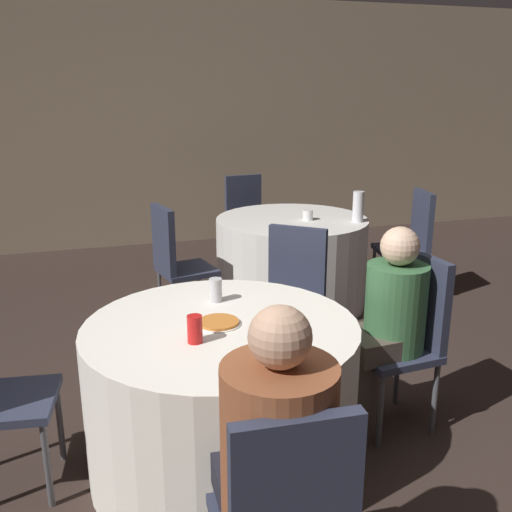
{
  "coord_description": "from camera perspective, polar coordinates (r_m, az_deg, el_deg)",
  "views": [
    {
      "loc": [
        -0.64,
        -2.24,
        1.81
      ],
      "look_at": [
        0.3,
        0.84,
        0.85
      ],
      "focal_mm": 40.0,
      "sensor_mm": 36.0,
      "label": 1
    }
  ],
  "objects": [
    {
      "name": "chair_far_west",
      "position": [
        4.39,
        -8.15,
        -0.04
      ],
      "size": [
        0.48,
        0.47,
        0.96
      ],
      "rotation": [
        0.0,
        0.0,
        -1.36
      ],
      "color": "#2D3347",
      "rests_on": "ground_plane"
    },
    {
      "name": "person_floral_shirt",
      "position": [
        1.96,
        1.69,
        -20.59
      ],
      "size": [
        0.36,
        0.52,
        1.21
      ],
      "rotation": [
        0.0,
        0.0,
        -0.05
      ],
      "color": "black",
      "rests_on": "ground_plane"
    },
    {
      "name": "pizza_plate_near",
      "position": [
        2.66,
        -3.75,
        -6.66
      ],
      "size": [
        0.21,
        0.21,
        0.02
      ],
      "color": "white",
      "rests_on": "table_near"
    },
    {
      "name": "person_green_jacket",
      "position": [
        3.1,
        12.46,
        -7.38
      ],
      "size": [
        0.5,
        0.33,
        1.13
      ],
      "rotation": [
        0.0,
        0.0,
        -4.63
      ],
      "color": "#4C4238",
      "rests_on": "ground_plane"
    },
    {
      "name": "bottle_far",
      "position": [
        4.72,
        10.18,
        4.87
      ],
      "size": [
        0.09,
        0.09,
        0.25
      ],
      "color": "white",
      "rests_on": "table_far"
    },
    {
      "name": "chair_near_east",
      "position": [
        3.2,
        15.07,
        -6.88
      ],
      "size": [
        0.43,
        0.43,
        0.96
      ],
      "rotation": [
        0.0,
        0.0,
        -4.63
      ],
      "color": "#2D3347",
      "rests_on": "ground_plane"
    },
    {
      "name": "table_far",
      "position": [
        4.9,
        3.55,
        -0.52
      ],
      "size": [
        1.28,
        1.28,
        0.75
      ],
      "color": "white",
      "rests_on": "ground_plane"
    },
    {
      "name": "chair_far_north",
      "position": [
        5.79,
        -0.98,
        4.15
      ],
      "size": [
        0.44,
        0.44,
        0.96
      ],
      "rotation": [
        0.0,
        0.0,
        -3.05
      ],
      "color": "#2D3347",
      "rests_on": "ground_plane"
    },
    {
      "name": "chair_far_east",
      "position": [
        5.13,
        15.32,
        1.94
      ],
      "size": [
        0.47,
        0.47,
        0.96
      ],
      "rotation": [
        0.0,
        0.0,
        1.38
      ],
      "color": "#2D3347",
      "rests_on": "ground_plane"
    },
    {
      "name": "ground_plane",
      "position": [
        2.95,
        -0.82,
        -21.31
      ],
      "size": [
        16.0,
        16.0,
        0.0
      ],
      "primitive_type": "plane",
      "color": "#332621"
    },
    {
      "name": "cup_far",
      "position": [
        4.74,
        5.2,
        4.1
      ],
      "size": [
        0.08,
        0.08,
        0.09
      ],
      "color": "white",
      "rests_on": "table_far"
    },
    {
      "name": "table_near",
      "position": [
        2.83,
        -3.4,
        -13.87
      ],
      "size": [
        1.29,
        1.29,
        0.75
      ],
      "color": "white",
      "rests_on": "ground_plane"
    },
    {
      "name": "soda_can_silver",
      "position": [
        2.92,
        -4.06,
        -3.42
      ],
      "size": [
        0.07,
        0.07,
        0.12
      ],
      "color": "silver",
      "rests_on": "table_near"
    },
    {
      "name": "chair_near_northeast",
      "position": [
        3.65,
        3.71,
        -3.37
      ],
      "size": [
        0.56,
        0.56,
        0.96
      ],
      "rotation": [
        0.0,
        0.0,
        -3.82
      ],
      "color": "#2D3347",
      "rests_on": "ground_plane"
    },
    {
      "name": "wall_back",
      "position": [
        6.8,
        -11.85,
        12.71
      ],
      "size": [
        16.0,
        0.06,
        2.8
      ],
      "color": "gray",
      "rests_on": "ground_plane"
    },
    {
      "name": "soda_can_red",
      "position": [
        2.47,
        -6.14,
        -7.28
      ],
      "size": [
        0.07,
        0.07,
        0.12
      ],
      "color": "red",
      "rests_on": "table_near"
    }
  ]
}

